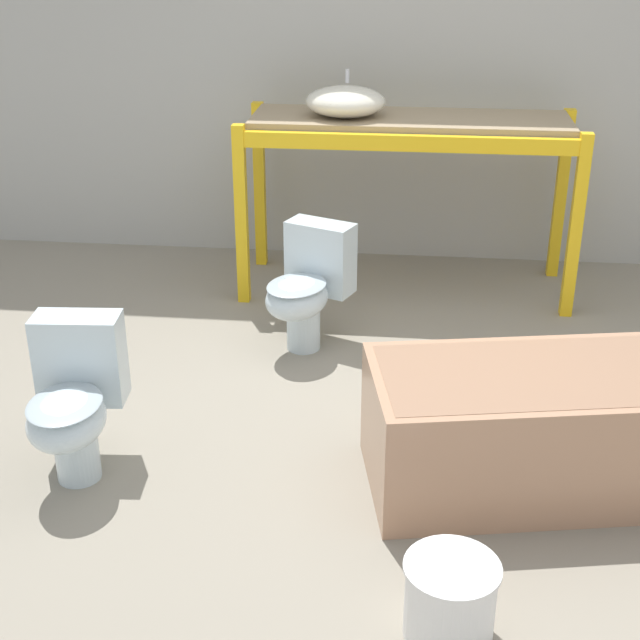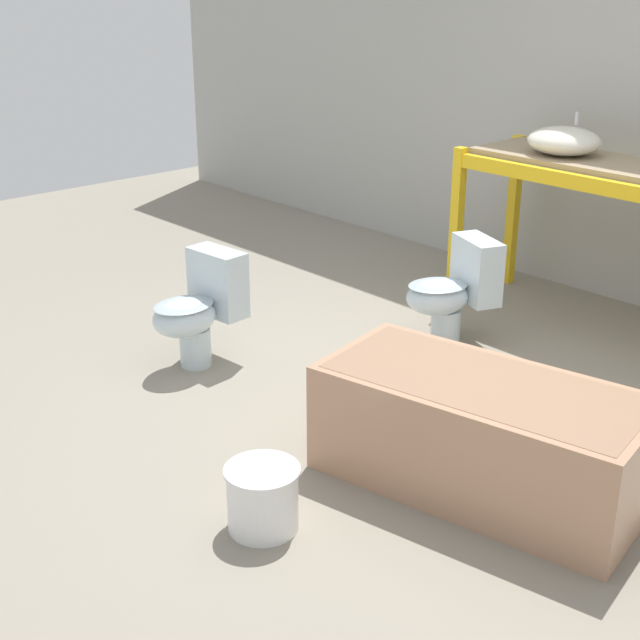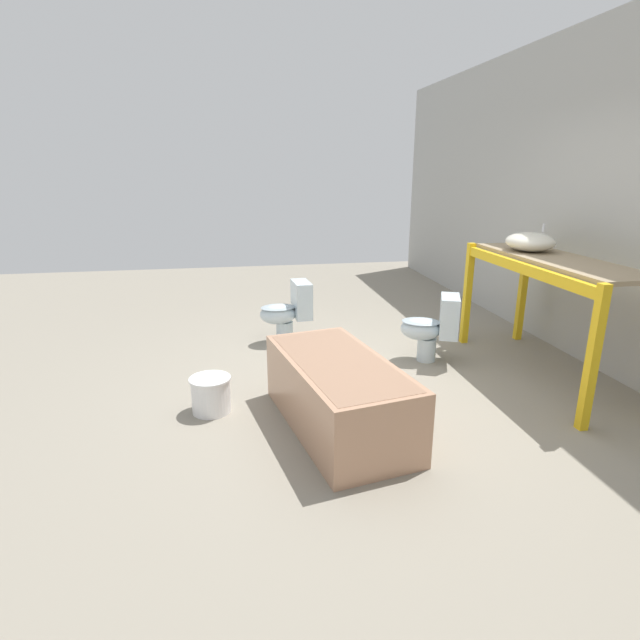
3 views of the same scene
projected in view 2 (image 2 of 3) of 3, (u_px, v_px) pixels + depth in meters
The scene contains 7 objects.
ground_plane at pixel (445, 407), 4.84m from camera, with size 12.00×12.00×0.00m, color gray.
shelving_rack at pixel (617, 191), 5.53m from camera, with size 2.04×0.72×1.10m.
sink_basin at pixel (564, 141), 5.67m from camera, with size 0.47×0.44×0.26m.
bathtub_main at pixel (481, 427), 4.01m from camera, with size 1.57×0.95×0.53m.
toilet_near at pixel (199, 306), 5.25m from camera, with size 0.39×0.58×0.68m.
toilet_far at pixel (454, 289), 5.53m from camera, with size 0.53×0.64×0.68m.
bucket_white at pixel (263, 497), 3.76m from camera, with size 0.32×0.32×0.29m.
Camera 2 is at (2.72, -3.42, 2.25)m, focal length 50.00 mm.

